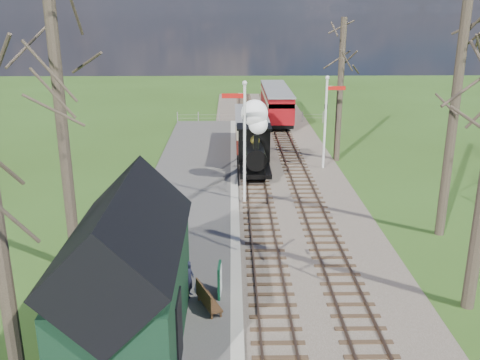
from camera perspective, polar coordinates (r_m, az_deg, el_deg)
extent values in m
ellipsoid|color=#385B23|center=(77.36, -18.69, -1.39)|extent=(57.60, 36.00, 16.20)
ellipsoid|color=#385B23|center=(80.27, 7.26, -2.35)|extent=(70.40, 44.00, 19.80)
ellipsoid|color=#385B23|center=(83.91, -5.43, -0.20)|extent=(64.00, 40.00, 18.00)
cube|color=brown|center=(33.03, 3.69, 1.21)|extent=(8.00, 60.00, 0.10)
cube|color=brown|center=(32.91, 0.57, 1.35)|extent=(0.07, 60.00, 0.12)
cube|color=brown|center=(32.95, 2.31, 1.35)|extent=(0.07, 60.00, 0.12)
cube|color=#38281C|center=(32.94, 1.44, 1.27)|extent=(1.60, 60.00, 0.09)
cube|color=brown|center=(33.08, 5.08, 1.36)|extent=(0.07, 60.00, 0.12)
cube|color=brown|center=(33.20, 6.79, 1.37)|extent=(0.07, 60.00, 0.12)
cube|color=#38281C|center=(33.15, 5.93, 1.29)|extent=(1.60, 60.00, 0.09)
cube|color=#474442|center=(25.44, -5.75, -3.90)|extent=(5.00, 44.00, 0.20)
cube|color=#B2AD9E|center=(25.34, -0.55, -3.88)|extent=(0.40, 44.00, 0.21)
cube|color=black|center=(16.00, -11.76, -12.52)|extent=(3.00, 6.00, 2.60)
cube|color=black|center=(15.16, -12.20, -6.47)|extent=(3.25, 6.30, 3.25)
cube|color=black|center=(15.10, -6.50, -15.57)|extent=(0.06, 1.20, 2.00)
cylinder|color=silver|center=(26.36, 0.49, 3.60)|extent=(0.14, 0.14, 6.00)
sphere|color=silver|center=(25.77, 0.50, 10.29)|extent=(0.24, 0.24, 0.24)
cube|color=#B7140F|center=(25.85, -0.73, 8.97)|extent=(1.10, 0.08, 0.22)
cube|color=black|center=(26.05, 0.49, 6.59)|extent=(0.18, 0.06, 0.30)
cylinder|color=silver|center=(32.74, 9.05, 5.75)|extent=(0.14, 0.14, 5.50)
sphere|color=silver|center=(32.28, 9.30, 10.70)|extent=(0.24, 0.24, 0.24)
cube|color=#B7140F|center=(32.45, 10.22, 9.62)|extent=(1.10, 0.08, 0.22)
cube|color=black|center=(32.52, 9.15, 7.73)|extent=(0.18, 0.06, 0.30)
cylinder|color=#382D23|center=(19.88, -18.45, 5.36)|extent=(0.41, 0.41, 11.00)
cylinder|color=#382D23|center=(23.83, 21.75, 5.72)|extent=(0.40, 0.40, 10.00)
cylinder|color=#382D23|center=(34.59, 10.62, 9.26)|extent=(0.39, 0.39, 9.00)
cube|color=slate|center=(46.40, 1.12, 6.99)|extent=(12.60, 0.02, 0.01)
cube|color=slate|center=(46.46, 1.12, 6.63)|extent=(12.60, 0.02, 0.02)
cylinder|color=slate|center=(46.45, 1.12, 6.69)|extent=(0.08, 0.08, 1.00)
cube|color=black|center=(31.24, 1.56, 1.44)|extent=(1.76, 4.13, 0.26)
cylinder|color=black|center=(30.40, 1.63, 2.79)|extent=(1.14, 2.68, 1.14)
cube|color=black|center=(32.17, 1.49, 3.83)|extent=(1.86, 1.65, 2.06)
cylinder|color=black|center=(29.17, 1.73, 4.02)|extent=(0.29, 0.29, 0.83)
sphere|color=gold|center=(30.52, 1.61, 4.25)|extent=(0.54, 0.54, 0.54)
sphere|color=white|center=(28.95, 1.95, 5.91)|extent=(1.03, 1.03, 1.03)
sphere|color=white|center=(28.92, 1.55, 7.15)|extent=(1.45, 1.45, 1.45)
cylinder|color=black|center=(30.08, 0.71, 0.52)|extent=(0.10, 0.66, 0.66)
cylinder|color=black|center=(30.12, 2.61, 0.53)|extent=(0.10, 0.66, 0.66)
cube|color=black|center=(37.06, 1.17, 3.91)|extent=(1.96, 7.23, 0.31)
cube|color=maroon|center=(36.91, 1.18, 4.84)|extent=(2.06, 7.23, 0.93)
cube|color=beige|center=(36.72, 1.19, 6.25)|extent=(2.06, 7.23, 0.93)
cube|color=slate|center=(36.61, 1.19, 7.05)|extent=(2.17, 7.43, 0.12)
cube|color=black|center=(45.02, 4.13, 6.37)|extent=(1.99, 5.23, 0.31)
cube|color=maroon|center=(44.90, 4.15, 7.16)|extent=(2.09, 5.23, 0.94)
cube|color=beige|center=(44.74, 4.18, 8.34)|extent=(2.09, 5.23, 0.94)
cube|color=slate|center=(44.65, 4.19, 9.01)|extent=(2.20, 5.44, 0.13)
cube|color=black|center=(50.41, 3.60, 7.62)|extent=(1.99, 5.23, 0.31)
cube|color=maroon|center=(50.30, 3.61, 8.32)|extent=(2.09, 5.23, 0.94)
cube|color=beige|center=(50.15, 3.63, 9.39)|extent=(2.09, 5.23, 0.94)
cube|color=slate|center=(50.08, 3.65, 9.98)|extent=(2.20, 5.44, 0.13)
cube|color=#0E4227|center=(18.31, -2.20, -10.61)|extent=(0.12, 0.78, 1.14)
cube|color=silver|center=(18.30, -2.04, -10.61)|extent=(0.06, 0.67, 0.93)
cube|color=#4B301B|center=(17.75, -3.28, -12.87)|extent=(0.92, 1.46, 0.06)
cube|color=#4B301B|center=(17.56, -3.87, -12.22)|extent=(0.59, 1.33, 0.61)
cube|color=#4B301B|center=(17.29, -2.84, -14.27)|extent=(0.06, 0.06, 0.20)
cube|color=#4B301B|center=(18.34, -3.69, -12.25)|extent=(0.06, 0.06, 0.20)
imported|color=black|center=(18.28, -5.46, -10.44)|extent=(0.43, 0.54, 1.30)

